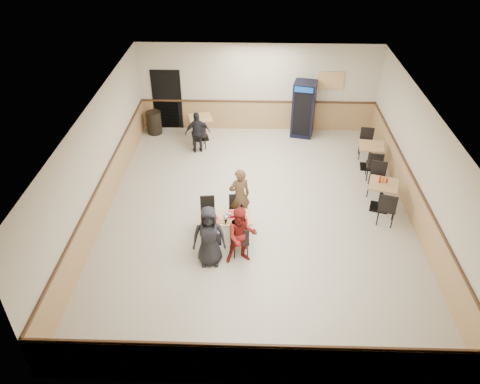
{
  "coord_description": "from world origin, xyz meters",
  "views": [
    {
      "loc": [
        -0.15,
        -9.89,
        7.47
      ],
      "look_at": [
        -0.44,
        -0.5,
        1.03
      ],
      "focal_mm": 35.0,
      "sensor_mm": 36.0,
      "label": 1
    }
  ],
  "objects_px": {
    "diner_woman_left": "(209,236)",
    "back_table": "(201,124)",
    "main_table": "(225,225)",
    "diner_woman_right": "(241,236)",
    "trash_bin": "(154,123)",
    "side_table_near": "(382,192)",
    "diner_man_opposite": "(240,195)",
    "pepsi_cooler": "(303,109)",
    "side_table_far": "(370,153)",
    "lone_diner": "(198,132)"
  },
  "relations": [
    {
      "from": "diner_woman_right",
      "to": "diner_man_opposite",
      "type": "relative_size",
      "value": 0.96
    },
    {
      "from": "side_table_far",
      "to": "trash_bin",
      "type": "distance_m",
      "value": 7.23
    },
    {
      "from": "diner_woman_left",
      "to": "side_table_near",
      "type": "bearing_deg",
      "value": 23.8
    },
    {
      "from": "main_table",
      "to": "side_table_far",
      "type": "bearing_deg",
      "value": 33.65
    },
    {
      "from": "diner_man_opposite",
      "to": "diner_woman_left",
      "type": "bearing_deg",
      "value": 49.71
    },
    {
      "from": "diner_man_opposite",
      "to": "back_table",
      "type": "height_order",
      "value": "diner_man_opposite"
    },
    {
      "from": "lone_diner",
      "to": "back_table",
      "type": "relative_size",
      "value": 1.52
    },
    {
      "from": "diner_woman_left",
      "to": "back_table",
      "type": "bearing_deg",
      "value": 94.13
    },
    {
      "from": "side_table_far",
      "to": "pepsi_cooler",
      "type": "xyz_separation_m",
      "value": [
        -1.86,
        2.13,
        0.43
      ]
    },
    {
      "from": "side_table_near",
      "to": "side_table_far",
      "type": "distance_m",
      "value": 2.1
    },
    {
      "from": "diner_woman_left",
      "to": "pepsi_cooler",
      "type": "relative_size",
      "value": 0.82
    },
    {
      "from": "main_table",
      "to": "trash_bin",
      "type": "xyz_separation_m",
      "value": [
        -2.76,
        5.62,
        -0.06
      ]
    },
    {
      "from": "lone_diner",
      "to": "side_table_far",
      "type": "distance_m",
      "value": 5.35
    },
    {
      "from": "main_table",
      "to": "diner_man_opposite",
      "type": "bearing_deg",
      "value": 62.1
    },
    {
      "from": "trash_bin",
      "to": "side_table_far",
      "type": "bearing_deg",
      "value": -16.81
    },
    {
      "from": "back_table",
      "to": "diner_woman_right",
      "type": "bearing_deg",
      "value": -75.71
    },
    {
      "from": "main_table",
      "to": "trash_bin",
      "type": "distance_m",
      "value": 6.26
    },
    {
      "from": "diner_man_opposite",
      "to": "side_table_near",
      "type": "bearing_deg",
      "value": 170.41
    },
    {
      "from": "diner_man_opposite",
      "to": "trash_bin",
      "type": "relative_size",
      "value": 1.95
    },
    {
      "from": "diner_woman_right",
      "to": "diner_man_opposite",
      "type": "distance_m",
      "value": 1.54
    },
    {
      "from": "lone_diner",
      "to": "diner_woman_right",
      "type": "bearing_deg",
      "value": 93.52
    },
    {
      "from": "diner_woman_right",
      "to": "back_table",
      "type": "xyz_separation_m",
      "value": [
        -1.53,
        6.0,
        -0.21
      ]
    },
    {
      "from": "back_table",
      "to": "diner_man_opposite",
      "type": "bearing_deg",
      "value": -72.14
    },
    {
      "from": "side_table_far",
      "to": "back_table",
      "type": "relative_size",
      "value": 0.91
    },
    {
      "from": "main_table",
      "to": "lone_diner",
      "type": "relative_size",
      "value": 0.98
    },
    {
      "from": "main_table",
      "to": "diner_woman_right",
      "type": "distance_m",
      "value": 0.88
    },
    {
      "from": "diner_woman_left",
      "to": "back_table",
      "type": "relative_size",
      "value": 1.72
    },
    {
      "from": "pepsi_cooler",
      "to": "trash_bin",
      "type": "xyz_separation_m",
      "value": [
        -5.06,
        -0.04,
        -0.55
      ]
    },
    {
      "from": "pepsi_cooler",
      "to": "diner_man_opposite",
      "type": "bearing_deg",
      "value": -99.6
    },
    {
      "from": "back_table",
      "to": "pepsi_cooler",
      "type": "relative_size",
      "value": 0.47
    },
    {
      "from": "lone_diner",
      "to": "trash_bin",
      "type": "bearing_deg",
      "value": -50.32
    },
    {
      "from": "back_table",
      "to": "main_table",
      "type": "bearing_deg",
      "value": -77.97
    },
    {
      "from": "side_table_near",
      "to": "trash_bin",
      "type": "distance_m",
      "value": 7.99
    },
    {
      "from": "side_table_near",
      "to": "back_table",
      "type": "bearing_deg",
      "value": 143.43
    },
    {
      "from": "lone_diner",
      "to": "pepsi_cooler",
      "type": "height_order",
      "value": "pepsi_cooler"
    },
    {
      "from": "main_table",
      "to": "side_table_far",
      "type": "xyz_separation_m",
      "value": [
        4.16,
        3.53,
        0.06
      ]
    },
    {
      "from": "back_table",
      "to": "side_table_near",
      "type": "bearing_deg",
      "value": -36.57
    },
    {
      "from": "trash_bin",
      "to": "lone_diner",
      "type": "bearing_deg",
      "value": -37.19
    },
    {
      "from": "back_table",
      "to": "side_table_far",
      "type": "bearing_deg",
      "value": -18.23
    },
    {
      "from": "trash_bin",
      "to": "pepsi_cooler",
      "type": "bearing_deg",
      "value": 0.49
    },
    {
      "from": "pepsi_cooler",
      "to": "trash_bin",
      "type": "bearing_deg",
      "value": -166.89
    },
    {
      "from": "diner_woman_left",
      "to": "diner_woman_right",
      "type": "xyz_separation_m",
      "value": [
        0.72,
        0.08,
        -0.03
      ]
    },
    {
      "from": "main_table",
      "to": "pepsi_cooler",
      "type": "distance_m",
      "value": 6.13
    },
    {
      "from": "diner_woman_right",
      "to": "main_table",
      "type": "bearing_deg",
      "value": 108.31
    },
    {
      "from": "diner_woman_right",
      "to": "pepsi_cooler",
      "type": "height_order",
      "value": "pepsi_cooler"
    },
    {
      "from": "main_table",
      "to": "pepsi_cooler",
      "type": "xyz_separation_m",
      "value": [
        2.3,
        5.67,
        0.49
      ]
    },
    {
      "from": "main_table",
      "to": "side_table_near",
      "type": "xyz_separation_m",
      "value": [
        4.05,
        1.44,
        0.07
      ]
    },
    {
      "from": "diner_woman_left",
      "to": "pepsi_cooler",
      "type": "xyz_separation_m",
      "value": [
        2.61,
        6.48,
        0.17
      ]
    },
    {
      "from": "diner_woman_left",
      "to": "lone_diner",
      "type": "xyz_separation_m",
      "value": [
        -0.81,
        5.19,
        -0.09
      ]
    },
    {
      "from": "diner_woman_right",
      "to": "side_table_far",
      "type": "height_order",
      "value": "diner_woman_right"
    }
  ]
}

